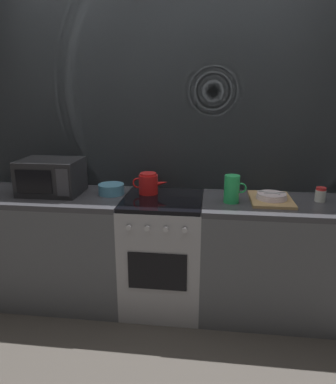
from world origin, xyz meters
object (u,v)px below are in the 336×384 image
stove_unit (163,253)px  dish_pile (271,198)px  kettle (149,184)px  mixing_bowl (111,189)px  spice_jar (321,195)px  microwave (51,177)px  pitcher (232,189)px

stove_unit → dish_pile: dish_pile is taller
kettle → mixing_bowl: (-0.29, -0.05, -0.04)m
mixing_bowl → spice_jar: (1.57, 0.01, 0.01)m
microwave → mixing_bowl: size_ratio=2.30×
kettle → spice_jar: 1.28m
dish_pile → stove_unit: bearing=-177.9°
dish_pile → spice_jar: size_ratio=3.81×
microwave → spice_jar: (2.03, 0.04, -0.08)m
stove_unit → microwave: microwave is taller
stove_unit → microwave: size_ratio=1.96×
stove_unit → mixing_bowl: 0.65m
mixing_bowl → dish_pile: size_ratio=0.50×
kettle → dish_pile: (0.93, -0.08, -0.06)m
stove_unit → kettle: bearing=139.0°
microwave → kettle: microwave is taller
stove_unit → microwave: (-0.88, 0.03, 0.59)m
dish_pile → pitcher: bearing=-167.0°
mixing_bowl → dish_pile: bearing=-1.5°
stove_unit → pitcher: bearing=-4.2°
mixing_bowl → pitcher: 0.93m
mixing_bowl → spice_jar: size_ratio=1.90×
kettle → stove_unit: bearing=-41.0°
microwave → spice_jar: 2.04m
stove_unit → kettle: size_ratio=3.16×
microwave → pitcher: size_ratio=2.30×
spice_jar → kettle: bearing=178.1°
dish_pile → spice_jar: (0.35, 0.04, 0.03)m
microwave → dish_pile: (1.68, 0.00, -0.11)m
pitcher → dish_pile: size_ratio=0.50×
stove_unit → pitcher: pitcher is taller
pitcher → dish_pile: pitcher is taller
stove_unit → microwave: 1.06m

